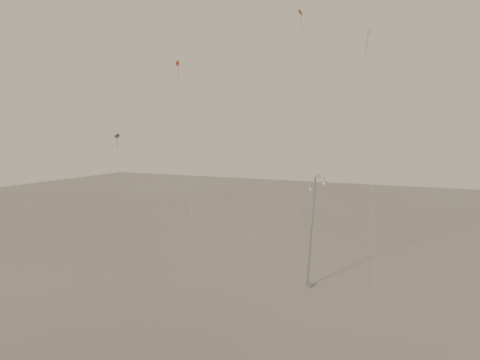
% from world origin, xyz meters
% --- Properties ---
extents(ground, '(160.00, 160.00, 0.00)m').
position_xyz_m(ground, '(0.00, 0.00, 0.00)').
color(ground, gray).
rests_on(ground, ground).
extents(street_lamp, '(1.62, 0.56, 9.60)m').
position_xyz_m(street_lamp, '(6.60, 5.88, 5.12)').
color(street_lamp, '#94989C').
rests_on(street_lamp, ground).
extents(kite_1, '(4.40, 9.80, 29.58)m').
position_xyz_m(kite_1, '(-5.18, 7.41, 21.01)').
color(kite_1, '#332E2A').
rests_on(kite_1, ground).
extents(kite_3, '(0.63, 11.94, 20.85)m').
position_xyz_m(kite_3, '(-9.53, 7.28, 14.80)').
color(kite_3, maroon).
rests_on(kite_3, ground).
extents(kite_4, '(1.81, 3.27, 21.71)m').
position_xyz_m(kite_4, '(10.44, 8.79, 17.04)').
color(kite_4, '#332E2A').
rests_on(kite_4, ground).
extents(kite_5, '(1.46, 4.70, 27.59)m').
position_xyz_m(kite_5, '(1.62, 19.27, 21.24)').
color(kite_5, brown).
rests_on(kite_5, ground).
extents(kite_6, '(3.03, 7.02, 13.07)m').
position_xyz_m(kite_6, '(-15.43, 5.03, 9.50)').
color(kite_6, '#332E2A').
rests_on(kite_6, ground).
extents(kite_7, '(5.07, 10.89, 32.18)m').
position_xyz_m(kite_7, '(-5.54, 15.04, 25.26)').
color(kite_7, maroon).
rests_on(kite_7, ground).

